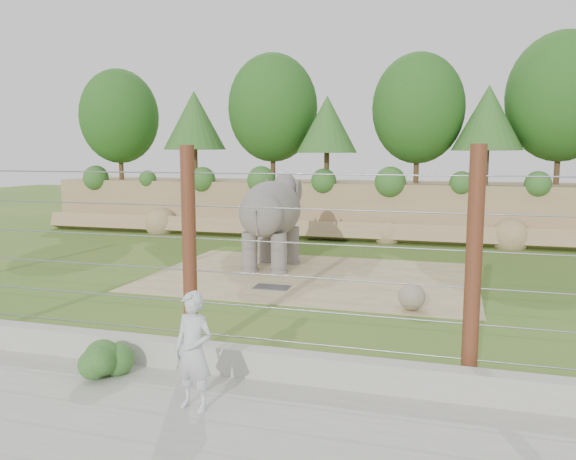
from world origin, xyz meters
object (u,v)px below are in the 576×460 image
(elephant, at_px, (271,223))
(stone_ball, at_px, (412,297))
(zookeeper, at_px, (193,351))
(barrier_fence, at_px, (189,254))

(elephant, bearing_deg, stone_ball, -40.13)
(stone_ball, height_order, zookeeper, zookeeper)
(stone_ball, relative_size, zookeeper, 0.37)
(elephant, xyz_separation_m, barrier_fence, (1.18, -8.52, 0.46))
(elephant, xyz_separation_m, stone_ball, (4.95, -4.05, -1.19))
(elephant, bearing_deg, zookeeper, -79.08)
(elephant, height_order, stone_ball, elephant)
(stone_ball, height_order, barrier_fence, barrier_fence)
(stone_ball, relative_size, barrier_fence, 0.03)
(zookeeper, bearing_deg, barrier_fence, 127.82)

